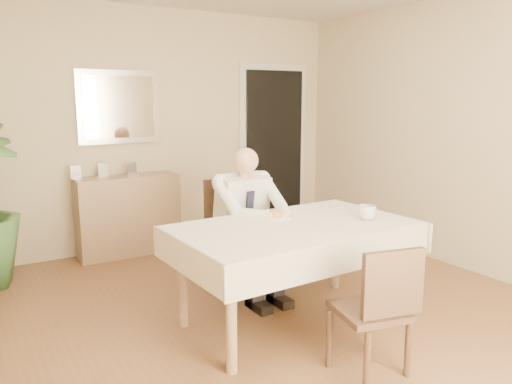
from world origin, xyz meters
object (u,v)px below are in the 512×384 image
coffee_mug (367,213)px  sideboard (128,215)px  chair_near (379,305)px  seated_man (252,216)px  dining_table (294,236)px  chair_far (235,226)px

coffee_mug → sideboard: size_ratio=0.13×
chair_near → sideboard: size_ratio=0.78×
seated_man → coffee_mug: (0.54, -0.76, 0.12)m
sideboard → coffee_mug: bearing=-65.6°
chair_near → seated_man: (0.01, 1.45, 0.24)m
dining_table → chair_far: 0.90m
chair_far → seated_man: size_ratio=0.77×
chair_far → chair_near: bearing=-86.7°
chair_near → seated_man: size_ratio=0.66×
seated_man → coffee_mug: seated_man is taller
coffee_mug → seated_man: bearing=125.4°
dining_table → coffee_mug: size_ratio=12.76×
coffee_mug → chair_far: bearing=117.2°
seated_man → coffee_mug: bearing=-54.6°
dining_table → chair_near: (-0.01, -0.86, -0.21)m
coffee_mug → sideboard: (-1.06, 2.46, -0.39)m
coffee_mug → sideboard: coffee_mug is taller
dining_table → chair_near: bearing=-92.5°
coffee_mug → dining_table: bearing=162.6°
chair_far → seated_man: (-0.00, -0.29, 0.15)m
chair_far → coffee_mug: size_ratio=6.94×
seated_man → coffee_mug: size_ratio=9.08×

